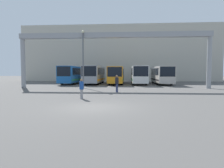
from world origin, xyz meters
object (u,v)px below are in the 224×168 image
(bus_slot_0, at_px, (73,74))
(pedestrian_near_left, at_px, (117,83))
(bus_slot_1, at_px, (95,74))
(bus_slot_3, at_px, (139,74))
(pedestrian_far_center, at_px, (82,88))
(bus_slot_4, at_px, (161,74))
(bus_slot_2, at_px, (116,74))
(lamp_post, at_px, (83,57))

(bus_slot_0, xyz_separation_m, pedestrian_near_left, (8.98, -15.07, -0.86))
(bus_slot_1, bearing_deg, pedestrian_near_left, -72.27)
(bus_slot_3, bearing_deg, bus_slot_1, -179.10)
(bus_slot_3, distance_m, pedestrian_far_center, 21.82)
(bus_slot_3, bearing_deg, bus_slot_4, -3.58)
(bus_slot_1, distance_m, pedestrian_near_left, 16.16)
(bus_slot_2, bearing_deg, bus_slot_4, 0.44)
(bus_slot_3, bearing_deg, bus_slot_2, -175.54)
(bus_slot_0, relative_size, bus_slot_4, 0.97)
(bus_slot_1, xyz_separation_m, bus_slot_2, (4.06, -0.19, -0.08))
(bus_slot_4, bearing_deg, bus_slot_1, 179.41)
(bus_slot_4, distance_m, lamp_post, 15.80)
(bus_slot_1, xyz_separation_m, lamp_post, (0.07, -9.96, 2.39))
(bus_slot_1, xyz_separation_m, pedestrian_near_left, (4.92, -15.37, -0.88))
(bus_slot_2, relative_size, pedestrian_near_left, 5.94)
(bus_slot_1, height_order, bus_slot_2, bus_slot_1)
(bus_slot_3, bearing_deg, lamp_post, -128.61)
(bus_slot_4, xyz_separation_m, lamp_post, (-12.12, -9.83, 2.44))
(bus_slot_0, relative_size, pedestrian_far_center, 6.60)
(bus_slot_0, relative_size, lamp_post, 1.37)
(bus_slot_1, distance_m, bus_slot_4, 12.19)
(bus_slot_4, bearing_deg, bus_slot_3, 176.42)
(bus_slot_0, xyz_separation_m, lamp_post, (4.13, -9.66, 2.40))
(bus_slot_1, distance_m, bus_slot_2, 4.07)
(bus_slot_0, height_order, pedestrian_near_left, bus_slot_0)
(pedestrian_far_center, relative_size, pedestrian_near_left, 0.88)
(bus_slot_2, relative_size, pedestrian_far_center, 6.74)
(bus_slot_4, distance_m, pedestrian_near_left, 16.91)
(bus_slot_1, bearing_deg, bus_slot_4, -0.59)
(pedestrian_near_left, bearing_deg, bus_slot_2, 168.81)
(bus_slot_0, height_order, lamp_post, lamp_post)
(bus_slot_2, height_order, lamp_post, lamp_post)
(lamp_post, bearing_deg, bus_slot_3, 51.39)
(bus_slot_2, bearing_deg, pedestrian_far_center, -94.73)
(bus_slot_4, relative_size, pedestrian_near_left, 6.00)
(bus_slot_2, xyz_separation_m, bus_slot_4, (8.12, 0.06, 0.02))
(bus_slot_0, bearing_deg, bus_slot_1, 4.23)
(bus_slot_2, xyz_separation_m, lamp_post, (-3.99, -9.77, 2.46))
(bus_slot_1, relative_size, bus_slot_2, 1.03)
(bus_slot_1, distance_m, bus_slot_3, 8.13)
(bus_slot_4, height_order, pedestrian_far_center, bus_slot_4)
(bus_slot_4, relative_size, pedestrian_far_center, 6.82)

